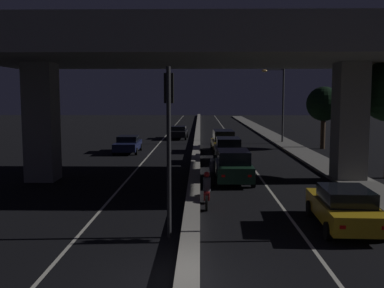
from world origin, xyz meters
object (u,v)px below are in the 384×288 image
Objects in this scene: traffic_light_left_of_median at (169,123)px; car_dark_green_second at (233,166)px; car_taxi_yellow_fourth at (223,140)px; pedestrian_on_sidewalk at (342,162)px; motorcycle_red_filtering_near at (207,192)px; car_dark_blue_lead_oncoming at (128,144)px; car_black_third at (228,149)px; car_taxi_yellow_lead at (344,207)px; car_black_second_oncoming at (179,132)px; motorcycle_black_filtering_mid at (212,173)px; street_lamp at (280,99)px.

traffic_light_left_of_median reaches higher than car_dark_green_second.
pedestrian_on_sidewalk is at bearing -157.81° from car_taxi_yellow_fourth.
motorcycle_red_filtering_near is at bearing 164.10° from car_dark_green_second.
car_dark_blue_lead_oncoming is (-4.90, 22.03, -3.03)m from traffic_light_left_of_median.
car_dark_green_second is 7.42m from car_black_third.
car_dark_green_second is 0.87× the size of car_dark_blue_lead_oncoming.
car_taxi_yellow_fourth reaches higher than car_taxi_yellow_lead.
car_taxi_yellow_lead is 33.82m from car_black_second_oncoming.
pedestrian_on_sidewalk is (2.62, 8.60, 0.35)m from car_taxi_yellow_lead.
motorcycle_red_filtering_near is (6.18, -18.08, -0.08)m from car_dark_blue_lead_oncoming.
car_dark_green_second reaches higher than car_taxi_yellow_lead.
pedestrian_on_sidewalk reaches higher than car_taxi_yellow_fourth.
car_dark_blue_lead_oncoming is at bearing 29.50° from motorcycle_black_filtering_mid.
car_black_third is 12.88m from motorcycle_red_filtering_near.
traffic_light_left_of_median is 23.04m from car_taxi_yellow_fourth.
car_black_second_oncoming is (-1.35, 34.12, -3.01)m from traffic_light_left_of_median.
street_lamp is 21.29m from car_dark_green_second.
pedestrian_on_sidewalk is (9.98, -24.41, 0.36)m from car_black_second_oncoming.
car_taxi_yellow_lead reaches higher than car_dark_blue_lead_oncoming.
car_black_third is 9.03m from pedestrian_on_sidewalk.
street_lamp is 9.52m from car_taxi_yellow_fourth.
car_black_third is at bearing -5.73° from motorcycle_red_filtering_near.
car_taxi_yellow_lead is 2.56× the size of motorcycle_black_filtering_mid.
car_dark_blue_lead_oncoming is 19.11m from motorcycle_red_filtering_near.
street_lamp is 1.63× the size of car_taxi_yellow_fourth.
car_dark_green_second is 14.87m from car_dark_blue_lead_oncoming.
street_lamp is 1.60× the size of car_taxi_yellow_lead.
motorcycle_black_filtering_mid is at bearing 173.10° from car_taxi_yellow_fourth.
car_black_third is at bearing 129.04° from pedestrian_on_sidewalk.
street_lamp is 26.81m from motorcycle_red_filtering_near.
car_dark_green_second is at bearing -70.59° from motorcycle_black_filtering_mid.
car_black_third is (-5.75, -12.73, -3.45)m from street_lamp.
motorcycle_black_filtering_mid is (1.64, 8.97, -3.14)m from traffic_light_left_of_median.
pedestrian_on_sidewalk is at bearing 48.35° from traffic_light_left_of_median.
motorcycle_red_filtering_near is (-1.67, -12.77, -0.27)m from car_black_third.
car_black_third is 9.48m from car_dark_blue_lead_oncoming.
car_black_third reaches higher than motorcycle_black_filtering_mid.
car_taxi_yellow_fourth is 7.85m from car_dark_blue_lead_oncoming.
car_taxi_yellow_fourth is at bearing 113.79° from pedestrian_on_sidewalk.
street_lamp is 11.66m from car_black_second_oncoming.
street_lamp reaches higher than traffic_light_left_of_median.
car_dark_blue_lead_oncoming is at bearing 20.58° from motorcycle_red_filtering_near.
car_taxi_yellow_lead is at bearing -173.42° from car_taxi_yellow_fourth.
pedestrian_on_sidewalk reaches higher than motorcycle_black_filtering_mid.
car_black_second_oncoming reaches higher than car_dark_blue_lead_oncoming.
car_dark_blue_lead_oncoming is at bearing -14.87° from car_black_second_oncoming.
motorcycle_red_filtering_near is 9.35m from pedestrian_on_sidewalk.
car_taxi_yellow_lead is 8.99m from motorcycle_black_filtering_mid.
car_dark_blue_lead_oncoming is (-7.82, -0.65, -0.25)m from car_taxi_yellow_fourth.
traffic_light_left_of_median is 6.81m from car_taxi_yellow_lead.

